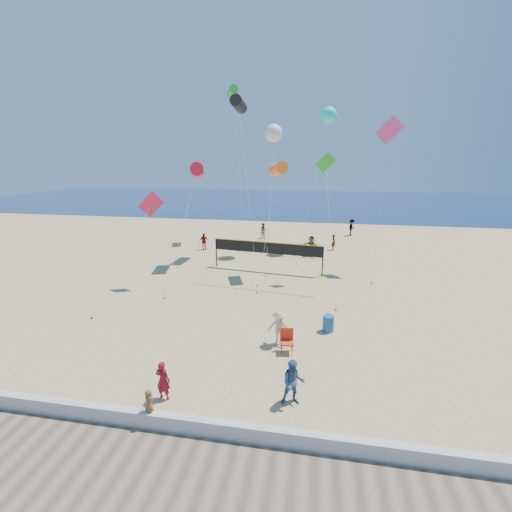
% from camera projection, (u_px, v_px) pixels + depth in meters
% --- Properties ---
extents(ground, '(120.00, 120.00, 0.00)m').
position_uv_depth(ground, '(217.00, 378.00, 14.36)').
color(ground, tan).
rests_on(ground, ground).
extents(ocean, '(140.00, 50.00, 0.03)m').
position_uv_depth(ocean, '(298.00, 201.00, 73.07)').
color(ocean, '#10264D').
rests_on(ocean, ground).
extents(seawall, '(32.00, 0.30, 0.60)m').
position_uv_depth(seawall, '(191.00, 425.00, 11.43)').
color(seawall, '#B8B9B4').
rests_on(seawall, ground).
extents(boardwalk, '(32.00, 3.60, 0.03)m').
position_uv_depth(boardwalk, '(167.00, 486.00, 9.62)').
color(boardwalk, '#766250').
rests_on(boardwalk, ground).
extents(woman, '(0.62, 0.45, 1.60)m').
position_uv_depth(woman, '(163.00, 380.00, 12.95)').
color(woman, maroon).
rests_on(woman, ground).
extents(toddler, '(0.48, 0.41, 0.83)m').
position_uv_depth(toddler, '(149.00, 401.00, 11.55)').
color(toddler, brown).
rests_on(toddler, seawall).
extents(bystander_a, '(0.97, 0.81, 1.80)m').
position_uv_depth(bystander_a, '(293.00, 382.00, 12.67)').
color(bystander_a, '#345482').
rests_on(bystander_a, ground).
extents(bystander_b, '(1.32, 1.02, 1.80)m').
position_uv_depth(bystander_b, '(279.00, 327.00, 16.77)').
color(bystander_b, '#D9B491').
rests_on(bystander_b, ground).
extents(far_person_0, '(1.04, 0.91, 1.69)m').
position_uv_depth(far_person_0, '(204.00, 241.00, 34.28)').
color(far_person_0, gray).
rests_on(far_person_0, ground).
extents(far_person_1, '(1.84, 1.26, 1.91)m').
position_uv_depth(far_person_1, '(311.00, 246.00, 32.04)').
color(far_person_1, gray).
rests_on(far_person_1, ground).
extents(far_person_2, '(0.49, 0.64, 1.57)m').
position_uv_depth(far_person_2, '(334.00, 242.00, 34.21)').
color(far_person_2, gray).
rests_on(far_person_2, ground).
extents(far_person_3, '(1.06, 0.96, 1.77)m').
position_uv_depth(far_person_3, '(264.00, 231.00, 39.07)').
color(far_person_3, gray).
rests_on(far_person_3, ground).
extents(far_person_4, '(1.18, 1.44, 1.94)m').
position_uv_depth(far_person_4, '(352.00, 227.00, 40.54)').
color(far_person_4, gray).
rests_on(far_person_4, ground).
extents(camp_chair, '(0.68, 0.82, 1.29)m').
position_uv_depth(camp_chair, '(287.00, 339.00, 16.19)').
color(camp_chair, red).
rests_on(camp_chair, ground).
extents(trash_barrel, '(0.73, 0.73, 0.89)m').
position_uv_depth(trash_barrel, '(328.00, 323.00, 18.17)').
color(trash_barrel, '#165495').
rests_on(trash_barrel, ground).
extents(volleyball_net, '(10.22, 10.09, 2.44)m').
position_uv_depth(volleyball_net, '(267.00, 251.00, 27.58)').
color(volleyball_net, black).
rests_on(volleyball_net, ground).
extents(kite_0, '(1.79, 9.27, 8.63)m').
position_uv_depth(kite_0, '(197.00, 171.00, 27.75)').
color(kite_0, red).
rests_on(kite_0, ground).
extents(kite_1, '(3.71, 9.96, 14.08)m').
position_uv_depth(kite_1, '(239.00, 104.00, 29.65)').
color(kite_1, black).
rests_on(kite_1, ground).
extents(kite_2, '(1.71, 5.65, 8.70)m').
position_uv_depth(kite_2, '(278.00, 169.00, 25.18)').
color(kite_2, orange).
rests_on(kite_2, ground).
extents(kite_3, '(2.27, 6.08, 6.79)m').
position_uv_depth(kite_3, '(149.00, 208.00, 23.27)').
color(kite_3, '#D6244C').
rests_on(kite_3, ground).
extents(kite_4, '(1.76, 5.92, 9.34)m').
position_uv_depth(kite_4, '(326.00, 171.00, 23.77)').
color(kite_4, green).
rests_on(kite_4, ground).
extents(kite_5, '(2.00, 4.56, 11.99)m').
position_uv_depth(kite_5, '(389.00, 136.00, 25.84)').
color(kite_5, '#E6388F').
rests_on(kite_5, ground).
extents(kite_6, '(1.80, 8.34, 11.84)m').
position_uv_depth(kite_6, '(274.00, 133.00, 30.67)').
color(kite_6, silver).
rests_on(kite_6, ground).
extents(kite_7, '(3.14, 7.11, 13.46)m').
position_uv_depth(kite_7, '(329.00, 116.00, 31.63)').
color(kite_7, '#1ADBE6').
rests_on(kite_7, ground).
extents(kite_8, '(3.36, 7.00, 16.06)m').
position_uv_depth(kite_8, '(233.00, 92.00, 35.30)').
color(kite_8, green).
rests_on(kite_8, ground).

